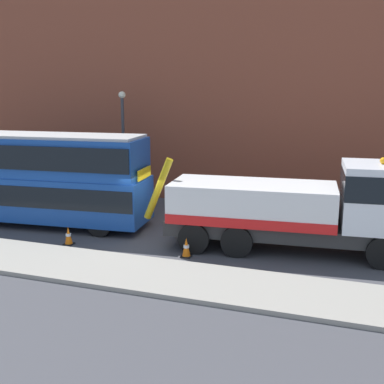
{
  "coord_description": "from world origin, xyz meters",
  "views": [
    {
      "loc": [
        7.44,
        -17.52,
        6.07
      ],
      "look_at": [
        1.51,
        -0.16,
        2.0
      ],
      "focal_mm": 44.63,
      "sensor_mm": 36.0,
      "label": 1
    }
  ],
  "objects_px": {
    "traffic_cone_midway": "(186,248)",
    "street_lamp": "(123,138)",
    "traffic_cone_near_bus": "(68,236)",
    "double_decker_bus": "(27,175)",
    "recovery_tow_truck": "(301,206)"
  },
  "relations": [
    {
      "from": "traffic_cone_midway",
      "to": "street_lamp",
      "type": "height_order",
      "value": "street_lamp"
    },
    {
      "from": "street_lamp",
      "to": "traffic_cone_midway",
      "type": "bearing_deg",
      "value": -49.18
    },
    {
      "from": "traffic_cone_midway",
      "to": "street_lamp",
      "type": "bearing_deg",
      "value": 130.82
    },
    {
      "from": "traffic_cone_near_bus",
      "to": "double_decker_bus",
      "type": "bearing_deg",
      "value": 148.56
    },
    {
      "from": "traffic_cone_near_bus",
      "to": "traffic_cone_midway",
      "type": "xyz_separation_m",
      "value": [
        4.84,
        0.19,
        0.0
      ]
    },
    {
      "from": "recovery_tow_truck",
      "to": "traffic_cone_midway",
      "type": "relative_size",
      "value": 14.21
    },
    {
      "from": "traffic_cone_midway",
      "to": "street_lamp",
      "type": "relative_size",
      "value": 0.12
    },
    {
      "from": "traffic_cone_midway",
      "to": "street_lamp",
      "type": "distance_m",
      "value": 9.53
    },
    {
      "from": "recovery_tow_truck",
      "to": "street_lamp",
      "type": "height_order",
      "value": "street_lamp"
    },
    {
      "from": "recovery_tow_truck",
      "to": "double_decker_bus",
      "type": "xyz_separation_m",
      "value": [
        -11.98,
        -0.04,
        0.47
      ]
    },
    {
      "from": "double_decker_bus",
      "to": "traffic_cone_midway",
      "type": "height_order",
      "value": "double_decker_bus"
    },
    {
      "from": "double_decker_bus",
      "to": "street_lamp",
      "type": "xyz_separation_m",
      "value": [
        2.29,
        4.96,
        1.24
      ]
    },
    {
      "from": "street_lamp",
      "to": "double_decker_bus",
      "type": "bearing_deg",
      "value": -114.76
    },
    {
      "from": "traffic_cone_near_bus",
      "to": "traffic_cone_midway",
      "type": "height_order",
      "value": "same"
    },
    {
      "from": "recovery_tow_truck",
      "to": "traffic_cone_near_bus",
      "type": "height_order",
      "value": "recovery_tow_truck"
    }
  ]
}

